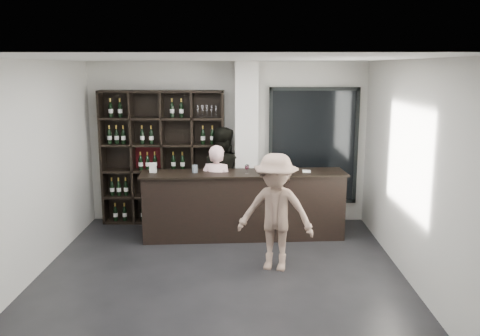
{
  "coord_description": "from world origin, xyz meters",
  "views": [
    {
      "loc": [
        0.34,
        -6.37,
        2.8
      ],
      "look_at": [
        0.25,
        1.1,
        1.31
      ],
      "focal_mm": 38.0,
      "sensor_mm": 36.0,
      "label": 1
    }
  ],
  "objects_px": {
    "taster_black": "(221,177)",
    "taster_pink": "(217,191)",
    "wine_shelf": "(163,158)",
    "tasting_counter": "(244,205)",
    "customer": "(276,212)"
  },
  "relations": [
    {
      "from": "customer",
      "to": "taster_black",
      "type": "bearing_deg",
      "value": 127.21
    },
    {
      "from": "customer",
      "to": "tasting_counter",
      "type": "bearing_deg",
      "value": 122.57
    },
    {
      "from": "tasting_counter",
      "to": "taster_pink",
      "type": "bearing_deg",
      "value": 163.29
    },
    {
      "from": "wine_shelf",
      "to": "taster_pink",
      "type": "xyz_separation_m",
      "value": [
        1.0,
        -0.72,
        -0.43
      ]
    },
    {
      "from": "taster_black",
      "to": "customer",
      "type": "relative_size",
      "value": 1.08
    },
    {
      "from": "tasting_counter",
      "to": "taster_black",
      "type": "bearing_deg",
      "value": 117.47
    },
    {
      "from": "wine_shelf",
      "to": "taster_black",
      "type": "relative_size",
      "value": 1.35
    },
    {
      "from": "tasting_counter",
      "to": "taster_pink",
      "type": "distance_m",
      "value": 0.51
    },
    {
      "from": "customer",
      "to": "wine_shelf",
      "type": "bearing_deg",
      "value": 145.45
    },
    {
      "from": "wine_shelf",
      "to": "taster_black",
      "type": "xyz_separation_m",
      "value": [
        1.05,
        -0.17,
        -0.31
      ]
    },
    {
      "from": "wine_shelf",
      "to": "customer",
      "type": "distance_m",
      "value": 2.9
    },
    {
      "from": "taster_black",
      "to": "taster_pink",
      "type": "bearing_deg",
      "value": 97.9
    },
    {
      "from": "wine_shelf",
      "to": "customer",
      "type": "relative_size",
      "value": 1.46
    },
    {
      "from": "wine_shelf",
      "to": "tasting_counter",
      "type": "relative_size",
      "value": 0.72
    },
    {
      "from": "wine_shelf",
      "to": "taster_pink",
      "type": "relative_size",
      "value": 1.55
    }
  ]
}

